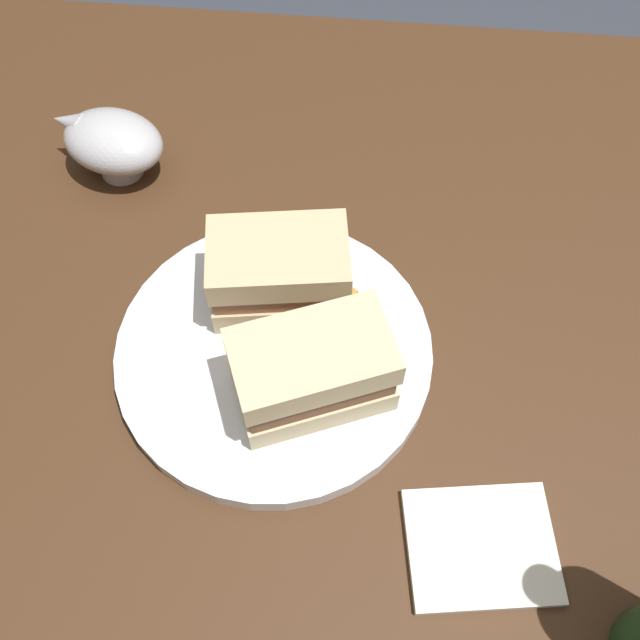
{
  "coord_description": "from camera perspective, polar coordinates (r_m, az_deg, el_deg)",
  "views": [
    {
      "loc": [
        -0.0,
        -0.33,
        1.31
      ],
      "look_at": [
        -0.03,
        -0.02,
        0.78
      ],
      "focal_mm": 40.61,
      "sensor_mm": 36.0,
      "label": 1
    }
  ],
  "objects": [
    {
      "name": "sandwich_half_left",
      "position": [
        0.56,
        -0.29,
        -4.04
      ],
      "size": [
        0.14,
        0.11,
        0.07
      ],
      "color": "beige",
      "rests_on": "plate"
    },
    {
      "name": "potato_wedge_left_edge",
      "position": [
        0.59,
        1.01,
        -3.25
      ],
      "size": [
        0.04,
        0.05,
        0.02
      ],
      "primitive_type": "cube",
      "rotation": [
        0.0,
        0.0,
        5.12
      ],
      "color": "#AD702D",
      "rests_on": "plate"
    },
    {
      "name": "potato_wedge_back",
      "position": [
        0.62,
        -1.73,
        0.66
      ],
      "size": [
        0.04,
        0.04,
        0.02
      ],
      "primitive_type": "cube",
      "rotation": [
        0.0,
        0.0,
        2.32
      ],
      "color": "#AD702D",
      "rests_on": "plate"
    },
    {
      "name": "dining_table",
      "position": [
        0.99,
        2.13,
        -11.08
      ],
      "size": [
        1.29,
        0.82,
        0.75
      ],
      "primitive_type": "cube",
      "color": "#422816",
      "rests_on": "ground"
    },
    {
      "name": "napkin",
      "position": [
        0.58,
        12.89,
        -17.01
      ],
      "size": [
        0.12,
        0.11,
        0.01
      ],
      "primitive_type": "cube",
      "rotation": [
        0.0,
        0.0,
        0.16
      ],
      "color": "silver",
      "rests_on": "dining_table"
    },
    {
      "name": "sandwich_half_right",
      "position": [
        0.61,
        -2.93,
        3.75
      ],
      "size": [
        0.13,
        0.09,
        0.07
      ],
      "color": "#CCB284",
      "rests_on": "plate"
    },
    {
      "name": "potato_wedge_middle",
      "position": [
        0.63,
        -1.31,
        1.39
      ],
      "size": [
        0.05,
        0.02,
        0.01
      ],
      "primitive_type": "cube",
      "rotation": [
        0.0,
        0.0,
        6.2
      ],
      "color": "#B77F33",
      "rests_on": "plate"
    },
    {
      "name": "gravy_boat",
      "position": [
        0.75,
        -15.83,
        13.36
      ],
      "size": [
        0.12,
        0.1,
        0.07
      ],
      "color": "#B7B7BC",
      "rests_on": "dining_table"
    },
    {
      "name": "potato_wedge_front",
      "position": [
        0.63,
        1.5,
        2.22
      ],
      "size": [
        0.04,
        0.03,
        0.02
      ],
      "primitive_type": "cube",
      "rotation": [
        0.0,
        0.0,
        5.68
      ],
      "color": "#B77F33",
      "rests_on": "plate"
    },
    {
      "name": "ground_plane",
      "position": [
        1.35,
        1.6,
        -16.44
      ],
      "size": [
        6.0,
        6.0,
        0.0
      ],
      "primitive_type": "plane",
      "color": "#333842"
    },
    {
      "name": "plate",
      "position": [
        0.62,
        -3.34,
        -2.58
      ],
      "size": [
        0.27,
        0.27,
        0.02
      ],
      "primitive_type": "cylinder",
      "color": "white",
      "rests_on": "dining_table"
    }
  ]
}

